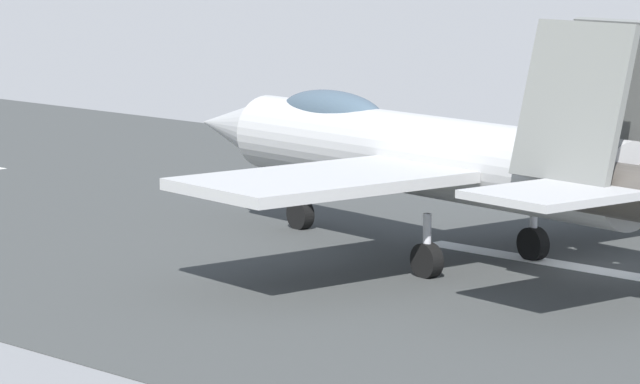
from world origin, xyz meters
The scene contains 4 objects.
ground_plane centered at (0.00, 0.00, 0.00)m, with size 400.00×400.00×0.00m, color slate.
runway_strip centered at (-0.02, 0.00, 0.01)m, with size 240.00×26.00×0.02m.
fighter_jet centered at (2.64, 1.39, 2.39)m, with size 16.72×13.76×5.59m.
crew_person centered at (19.09, -10.35, 0.84)m, with size 0.40×0.67×1.69m.
Camera 1 is at (-23.21, 30.83, 7.46)m, focal length 98.49 mm.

